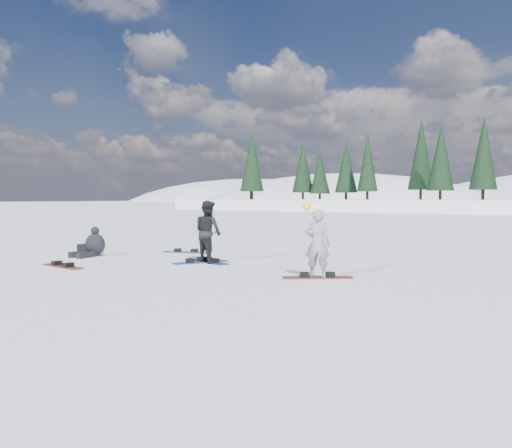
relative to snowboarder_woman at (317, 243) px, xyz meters
The scene contains 10 objects.
ground 2.64m from the snowboarder_woman, behind, with size 420.00×420.00×0.00m, color white.
snowboarder_woman is the anchor object (origin of this frame).
snowboarder_man 3.69m from the snowboarder_woman, 167.70° to the left, with size 0.81×0.63×1.66m, color black.
seated_rider 7.39m from the snowboarder_woman, behind, with size 0.65×1.05×0.88m.
gear_bag 8.11m from the snowboarder_woman, behind, with size 0.45×0.30×0.30m, color black.
snowboard_woman 0.75m from the snowboarder_woman, 30.96° to the left, with size 1.50×0.28×0.03m, color maroon.
snowboard_man 3.77m from the snowboarder_woman, 167.70° to the left, with size 1.50×0.28×0.03m, color navy.
snowboard_loose_b 6.45m from the snowboarder_woman, 162.94° to the right, with size 1.50×0.28×0.03m, color maroon.
snowboard_loose_a 3.86m from the snowboarder_woman, behind, with size 1.50×0.28×0.03m, color #1D5F9F.
snowboard_loose_c 6.15m from the snowboarder_woman, 158.18° to the left, with size 1.50×0.28×0.03m, color #1A7290.
Camera 1 is at (7.20, -9.54, 1.73)m, focal length 35.00 mm.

